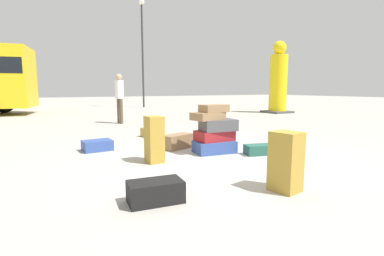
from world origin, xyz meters
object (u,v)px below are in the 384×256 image
at_px(suitcase_tower, 214,132).
at_px(yellow_dummy_statue, 278,82).
at_px(suitcase_tan_foreground_near, 153,132).
at_px(suitcase_teal_behind_tower, 264,149).
at_px(lamp_post, 142,39).
at_px(suitcase_navy_right_side, 97,145).
at_px(suitcase_black_upright_blue, 155,192).
at_px(suitcase_brown_foreground_far, 177,141).
at_px(suitcase_tan_left_side, 154,139).
at_px(suitcase_tan_white_trunk, 286,162).
at_px(person_bearded_onlooker, 119,94).

xyz_separation_m(suitcase_tower, yellow_dummy_statue, (7.87, 6.26, 1.18)).
distance_m(suitcase_tan_foreground_near, suitcase_teal_behind_tower, 3.18).
bearing_deg(lamp_post, suitcase_navy_right_side, -112.97).
bearing_deg(lamp_post, yellow_dummy_statue, -58.62).
bearing_deg(suitcase_navy_right_side, yellow_dummy_statue, 22.07).
height_order(suitcase_tower, suitcase_black_upright_blue, suitcase_tower).
height_order(suitcase_navy_right_side, suitcase_teal_behind_tower, suitcase_navy_right_side).
distance_m(suitcase_black_upright_blue, lamp_post, 16.89).
height_order(suitcase_black_upright_blue, suitcase_tan_foreground_near, suitcase_black_upright_blue).
distance_m(suitcase_tan_foreground_near, suitcase_brown_foreground_far, 1.73).
height_order(suitcase_tan_left_side, suitcase_tan_white_trunk, suitcase_tan_left_side).
height_order(suitcase_tan_left_side, suitcase_tan_foreground_near, suitcase_tan_left_side).
bearing_deg(suitcase_tan_left_side, suitcase_black_upright_blue, -112.13).
relative_size(suitcase_tan_foreground_near, suitcase_tan_white_trunk, 0.80).
relative_size(suitcase_teal_behind_tower, lamp_post, 0.11).
height_order(suitcase_tower, suitcase_tan_white_trunk, suitcase_tower).
distance_m(suitcase_tan_left_side, lamp_post, 15.14).
bearing_deg(person_bearded_onlooker, lamp_post, 147.78).
height_order(suitcase_tan_left_side, person_bearded_onlooker, person_bearded_onlooker).
height_order(suitcase_tower, person_bearded_onlooker, person_bearded_onlooker).
height_order(suitcase_navy_right_side, lamp_post, lamp_post).
distance_m(suitcase_tower, person_bearded_onlooker, 5.60).
xyz_separation_m(suitcase_navy_right_side, suitcase_teal_behind_tower, (2.71, -1.84, -0.01)).
height_order(suitcase_teal_behind_tower, lamp_post, lamp_post).
bearing_deg(suitcase_tan_white_trunk, yellow_dummy_statue, 34.85).
bearing_deg(suitcase_tan_white_trunk, suitcase_brown_foreground_far, 80.60).
bearing_deg(yellow_dummy_statue, suitcase_teal_behind_tower, -136.20).
bearing_deg(suitcase_teal_behind_tower, suitcase_black_upright_blue, -141.32).
distance_m(suitcase_navy_right_side, person_bearded_onlooker, 4.65).
relative_size(suitcase_tan_left_side, person_bearded_onlooker, 0.45).
relative_size(suitcase_tower, suitcase_tan_white_trunk, 1.28).
distance_m(suitcase_tower, suitcase_teal_behind_tower, 0.99).
bearing_deg(suitcase_tan_white_trunk, person_bearded_onlooker, 79.16).
bearing_deg(suitcase_tower, suitcase_tan_foreground_near, 98.10).
bearing_deg(yellow_dummy_statue, suitcase_tower, -141.51).
distance_m(suitcase_tan_left_side, suitcase_tan_white_trunk, 2.23).
distance_m(person_bearded_onlooker, lamp_post, 9.57).
bearing_deg(suitcase_brown_foreground_far, suitcase_tower, -75.38).
bearing_deg(suitcase_tan_foreground_near, suitcase_tower, -103.45).
xyz_separation_m(suitcase_tan_foreground_near, suitcase_tan_white_trunk, (-0.05, -4.60, 0.25)).
height_order(suitcase_navy_right_side, suitcase_tan_foreground_near, suitcase_tan_foreground_near).
bearing_deg(suitcase_tan_foreground_near, lamp_post, 50.49).
bearing_deg(suitcase_navy_right_side, person_bearded_onlooker, 64.91).
bearing_deg(suitcase_tan_left_side, person_bearded_onlooker, 79.67).
height_order(suitcase_tan_foreground_near, suitcase_brown_foreground_far, suitcase_brown_foreground_far).
distance_m(suitcase_black_upright_blue, suitcase_teal_behind_tower, 2.91).
distance_m(suitcase_black_upright_blue, suitcase_tan_white_trunk, 1.59).
xyz_separation_m(suitcase_navy_right_side, suitcase_tan_foreground_near, (1.61, 1.15, 0.01)).
xyz_separation_m(suitcase_black_upright_blue, suitcase_brown_foreground_far, (1.44, 2.46, 0.03)).
height_order(suitcase_tan_white_trunk, lamp_post, lamp_post).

